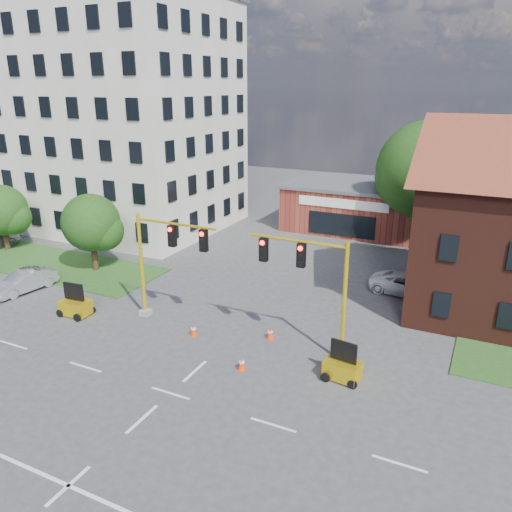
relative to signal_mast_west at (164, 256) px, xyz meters
The scene contains 18 objects.
ground 8.38m from the signal_mast_west, 54.01° to the right, with size 120.00×120.00×0.00m, color #424245.
grass_verge_nw 16.61m from the signal_mast_west, 165.65° to the left, with size 22.00×6.00×0.08m, color #2C4D1D.
lane_markings 10.73m from the signal_mast_west, 64.17° to the right, with size 60.00×36.00×0.01m, color white, non-canonical shape.
office_block 23.21m from the signal_mast_west, 134.52° to the left, with size 18.40×15.40×20.60m.
brick_shop 24.44m from the signal_mast_west, 79.71° to the left, with size 12.40×8.40×4.30m.
tree_large 24.00m from the signal_mast_west, 61.88° to the left, with size 8.46×8.06×10.42m.
tree_nw_front 10.50m from the signal_mast_west, 154.11° to the left, with size 4.35×4.14×5.70m.
tree_nw_rear 20.10m from the signal_mast_west, 165.35° to the left, with size 4.34×4.13×5.42m.
signal_mast_west is the anchor object (origin of this frame).
signal_mast_east 8.71m from the signal_mast_west, ahead, with size 5.30×0.60×6.20m.
trailer_west 6.51m from the signal_mast_west, 160.83° to the right, with size 1.81×1.30×1.96m.
trailer_east 11.50m from the signal_mast_west, ahead, with size 1.76×1.29×1.86m.
cone_a 4.41m from the signal_mast_west, 22.40° to the right, with size 0.40×0.40×0.70m.
cone_b 7.25m from the signal_mast_west, ahead, with size 0.40×0.40×0.70m.
cone_c 7.82m from the signal_mast_west, 24.64° to the right, with size 0.40×0.40×0.70m.
cone_d 11.44m from the signal_mast_west, ahead, with size 0.40×0.40×0.70m.
pickup_white 15.86m from the signal_mast_west, 39.78° to the left, with size 2.29×4.97×1.38m, color white.
sedan_silver_front 11.52m from the signal_mast_west, behind, with size 1.49×4.27×1.41m, color #B0B3B8.
Camera 1 is at (11.69, -15.40, 12.99)m, focal length 35.00 mm.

